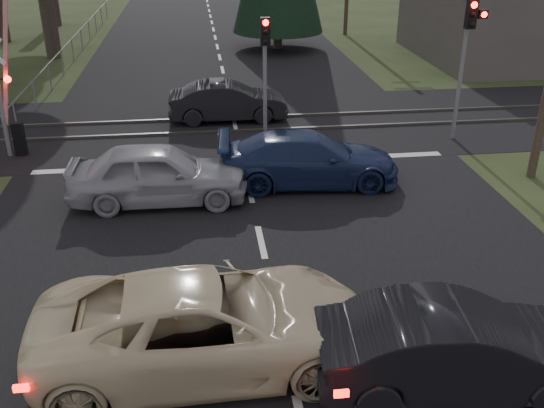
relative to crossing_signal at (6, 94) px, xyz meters
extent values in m
plane|color=#273618|center=(7.27, -9.79, -2.06)|extent=(120.00, 120.00, 0.00)
cube|color=black|center=(7.27, 0.21, -2.05)|extent=(14.00, 100.00, 0.01)
cube|color=black|center=(7.27, 2.21, -2.05)|extent=(120.00, 8.00, 0.01)
cube|color=silver|center=(7.27, -1.59, -2.05)|extent=(13.00, 0.35, 0.00)
cube|color=#59544C|center=(7.27, 1.41, -2.01)|extent=(120.00, 0.12, 0.10)
cube|color=#59544C|center=(7.27, 3.01, -2.01)|extent=(120.00, 0.12, 0.10)
cylinder|color=slate|center=(-0.23, 0.01, -0.16)|extent=(0.18, 0.18, 3.80)
sphere|color=#FF0C07|center=(0.15, -0.14, 0.49)|extent=(0.22, 0.22, 0.22)
cube|color=black|center=(0.12, 0.01, -1.51)|extent=(0.35, 0.25, 1.10)
cube|color=red|center=(0.32, 0.01, 1.94)|extent=(1.16, 0.10, 5.93)
cylinder|color=slate|center=(14.77, -0.19, -0.16)|extent=(0.14, 0.14, 3.80)
cube|color=black|center=(14.77, -0.37, 2.19)|extent=(0.32, 0.24, 0.90)
sphere|color=#FF0C07|center=(14.77, -0.50, 2.49)|extent=(0.20, 0.20, 0.20)
sphere|color=black|center=(14.77, -0.50, 2.19)|extent=(0.18, 0.18, 0.18)
sphere|color=black|center=(14.77, -0.50, 1.89)|extent=(0.18, 0.18, 0.18)
cube|color=black|center=(15.15, -0.37, 2.19)|extent=(0.28, 0.22, 0.28)
sphere|color=#FF0C07|center=(15.15, -0.49, 2.19)|extent=(0.18, 0.18, 0.18)
cylinder|color=slate|center=(8.27, 1.01, -0.46)|extent=(0.14, 0.14, 3.20)
cube|color=black|center=(8.27, 0.83, 1.59)|extent=(0.32, 0.24, 0.90)
sphere|color=#FF0C07|center=(8.27, 0.70, 1.89)|extent=(0.20, 0.20, 0.20)
sphere|color=black|center=(8.27, 0.70, 1.59)|extent=(0.18, 0.18, 0.18)
sphere|color=black|center=(8.27, 0.70, 1.29)|extent=(0.18, 0.18, 0.18)
cylinder|color=#473D33|center=(-1.73, 15.21, 0.64)|extent=(0.80, 0.80, 5.40)
cylinder|color=#473D33|center=(10.77, 16.21, -1.06)|extent=(0.50, 0.50, 2.00)
imported|color=beige|center=(5.89, -10.94, -1.24)|extent=(5.96, 2.89, 1.63)
imported|color=black|center=(9.91, -12.06, -1.29)|extent=(4.76, 1.99, 1.53)
imported|color=#989B9F|center=(4.77, -4.13, -1.24)|extent=(4.85, 2.05, 1.64)
imported|color=#19264C|center=(9.02, -3.41, -1.30)|extent=(5.35, 2.48, 1.51)
imported|color=black|center=(7.07, 2.89, -1.33)|extent=(4.45, 1.56, 1.46)
camera|label=1|loc=(5.94, -19.47, 5.09)|focal=40.00mm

